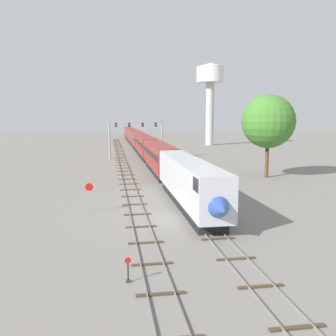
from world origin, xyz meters
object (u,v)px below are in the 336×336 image
(water_tower, at_px, (210,82))
(switch_stand, at_px, (128,273))
(passenger_train, at_px, (141,142))
(signal_gantry, at_px, (136,130))
(stop_sign, at_px, (89,193))
(trackside_tree_left, at_px, (268,122))

(water_tower, xyz_separation_m, switch_stand, (-31.21, -96.75, -19.55))
(passenger_train, bearing_deg, signal_gantry, -98.80)
(stop_sign, distance_m, trackside_tree_left, 31.39)
(passenger_train, relative_size, stop_sign, 48.04)
(signal_gantry, relative_size, stop_sign, 4.20)
(signal_gantry, bearing_deg, switch_stand, -94.56)
(switch_stand, distance_m, trackside_tree_left, 40.72)
(water_tower, bearing_deg, trackside_tree_left, -97.60)
(stop_sign, relative_size, trackside_tree_left, 0.23)
(passenger_train, relative_size, water_tower, 5.32)
(trackside_tree_left, bearing_deg, passenger_train, 110.17)
(water_tower, xyz_separation_m, stop_sign, (-34.11, -80.84, -18.20))
(water_tower, relative_size, switch_stand, 17.80)
(passenger_train, relative_size, signal_gantry, 11.43)
(water_tower, bearing_deg, passenger_train, -138.31)
(water_tower, height_order, stop_sign, water_tower)
(signal_gantry, height_order, trackside_tree_left, trackside_tree_left)
(passenger_train, height_order, stop_sign, passenger_train)
(water_tower, distance_m, stop_sign, 89.60)
(trackside_tree_left, bearing_deg, signal_gantry, 122.60)
(signal_gantry, bearing_deg, trackside_tree_left, -57.40)
(signal_gantry, height_order, switch_stand, signal_gantry)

